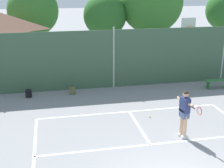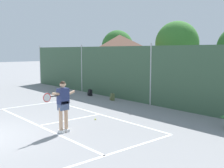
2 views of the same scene
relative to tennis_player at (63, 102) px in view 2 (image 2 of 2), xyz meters
name	(u,v)px [view 2 (image 2 of 2)]	position (x,y,z in m)	size (l,w,h in m)	color
chainlink_fence	(151,76)	(-1.38, 6.23, 0.48)	(26.09, 0.09, 3.33)	#38563D
clubhouse_building	(120,59)	(-9.03, 10.88, 1.08)	(6.31, 4.87, 4.23)	beige
tennis_player	(63,102)	(0.00, 0.00, 0.00)	(0.39, 1.42, 1.85)	silver
tennis_ball	(95,119)	(-0.67, 1.95, -1.08)	(0.07, 0.07, 0.07)	#CCE033
backpack_black	(90,93)	(-5.93, 5.50, -0.92)	(0.31, 0.28, 0.46)	black
backpack_olive	(112,97)	(-3.73, 5.51, -0.92)	(0.33, 0.32, 0.46)	#566038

